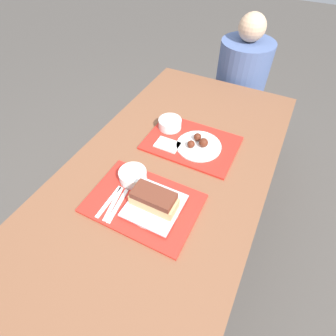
{
  "coord_description": "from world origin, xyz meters",
  "views": [
    {
      "loc": [
        0.37,
        -0.69,
        1.65
      ],
      "look_at": [
        0.02,
        0.0,
        0.79
      ],
      "focal_mm": 28.0,
      "sensor_mm": 36.0,
      "label": 1
    }
  ],
  "objects_px": {
    "person_seated_across": "(242,72)",
    "bowl_coleslaw_far": "(170,123)",
    "bowl_coleslaw_near": "(133,175)",
    "wings_plate_far": "(199,144)",
    "brisket_sandwich_plate": "(154,202)",
    "tray_far": "(191,143)",
    "tray_near": "(144,203)"
  },
  "relations": [
    {
      "from": "bowl_coleslaw_far",
      "to": "person_seated_across",
      "type": "distance_m",
      "value": 0.84
    },
    {
      "from": "tray_near",
      "to": "person_seated_across",
      "type": "xyz_separation_m",
      "value": [
        0.05,
        1.3,
        -0.02
      ]
    },
    {
      "from": "bowl_coleslaw_near",
      "to": "wings_plate_far",
      "type": "distance_m",
      "value": 0.37
    },
    {
      "from": "brisket_sandwich_plate",
      "to": "wings_plate_far",
      "type": "xyz_separation_m",
      "value": [
        0.02,
        0.41,
        -0.02
      ]
    },
    {
      "from": "tray_near",
      "to": "wings_plate_far",
      "type": "height_order",
      "value": "wings_plate_far"
    },
    {
      "from": "tray_far",
      "to": "brisket_sandwich_plate",
      "type": "relative_size",
      "value": 2.14
    },
    {
      "from": "tray_near",
      "to": "tray_far",
      "type": "relative_size",
      "value": 1.0
    },
    {
      "from": "wings_plate_far",
      "to": "bowl_coleslaw_near",
      "type": "bearing_deg",
      "value": -118.0
    },
    {
      "from": "tray_far",
      "to": "brisket_sandwich_plate",
      "type": "distance_m",
      "value": 0.43
    },
    {
      "from": "bowl_coleslaw_far",
      "to": "tray_far",
      "type": "bearing_deg",
      "value": -20.77
    },
    {
      "from": "tray_far",
      "to": "tray_near",
      "type": "bearing_deg",
      "value": -94.07
    },
    {
      "from": "wings_plate_far",
      "to": "person_seated_across",
      "type": "xyz_separation_m",
      "value": [
        -0.03,
        0.89,
        -0.04
      ]
    },
    {
      "from": "tray_far",
      "to": "brisket_sandwich_plate",
      "type": "bearing_deg",
      "value": -87.21
    },
    {
      "from": "tray_far",
      "to": "wings_plate_far",
      "type": "relative_size",
      "value": 2.02
    },
    {
      "from": "wings_plate_far",
      "to": "brisket_sandwich_plate",
      "type": "bearing_deg",
      "value": -92.97
    },
    {
      "from": "bowl_coleslaw_far",
      "to": "person_seated_across",
      "type": "height_order",
      "value": "person_seated_across"
    },
    {
      "from": "tray_far",
      "to": "bowl_coleslaw_near",
      "type": "distance_m",
      "value": 0.37
    },
    {
      "from": "tray_near",
      "to": "brisket_sandwich_plate",
      "type": "relative_size",
      "value": 2.14
    },
    {
      "from": "bowl_coleslaw_near",
      "to": "person_seated_across",
      "type": "xyz_separation_m",
      "value": [
        0.15,
        1.22,
        -0.06
      ]
    },
    {
      "from": "person_seated_across",
      "to": "bowl_coleslaw_far",
      "type": "bearing_deg",
      "value": -101.4
    },
    {
      "from": "brisket_sandwich_plate",
      "to": "person_seated_across",
      "type": "relative_size",
      "value": 0.33
    },
    {
      "from": "tray_near",
      "to": "bowl_coleslaw_far",
      "type": "bearing_deg",
      "value": 103.91
    },
    {
      "from": "wings_plate_far",
      "to": "person_seated_across",
      "type": "height_order",
      "value": "person_seated_across"
    },
    {
      "from": "brisket_sandwich_plate",
      "to": "bowl_coleslaw_far",
      "type": "bearing_deg",
      "value": 109.47
    },
    {
      "from": "bowl_coleslaw_near",
      "to": "person_seated_across",
      "type": "height_order",
      "value": "person_seated_across"
    },
    {
      "from": "bowl_coleslaw_near",
      "to": "bowl_coleslaw_far",
      "type": "xyz_separation_m",
      "value": [
        -0.02,
        0.4,
        0.0
      ]
    },
    {
      "from": "bowl_coleslaw_near",
      "to": "brisket_sandwich_plate",
      "type": "relative_size",
      "value": 0.57
    },
    {
      "from": "tray_far",
      "to": "bowl_coleslaw_near",
      "type": "relative_size",
      "value": 3.73
    },
    {
      "from": "bowl_coleslaw_near",
      "to": "person_seated_across",
      "type": "bearing_deg",
      "value": 83.06
    },
    {
      "from": "tray_far",
      "to": "wings_plate_far",
      "type": "xyz_separation_m",
      "value": [
        0.04,
        -0.01,
        0.02
      ]
    },
    {
      "from": "tray_near",
      "to": "bowl_coleslaw_far",
      "type": "xyz_separation_m",
      "value": [
        -0.12,
        0.48,
        0.03
      ]
    },
    {
      "from": "tray_near",
      "to": "person_seated_across",
      "type": "height_order",
      "value": "person_seated_across"
    }
  ]
}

